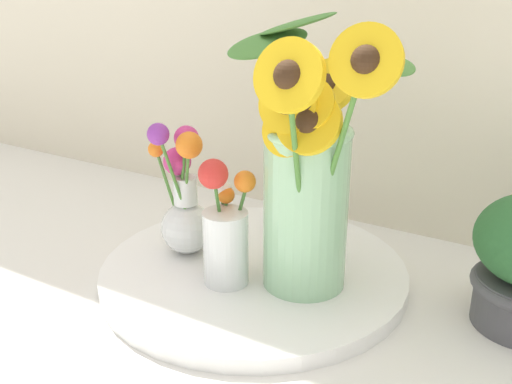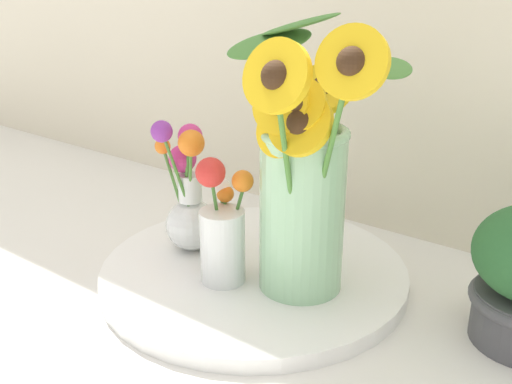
% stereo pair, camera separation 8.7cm
% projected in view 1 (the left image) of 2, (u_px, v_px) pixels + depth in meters
% --- Properties ---
extents(ground_plane, '(6.00, 6.00, 0.00)m').
position_uv_depth(ground_plane, '(220.00, 307.00, 0.85)').
color(ground_plane, silver).
extents(serving_tray, '(0.47, 0.47, 0.02)m').
position_uv_depth(serving_tray, '(256.00, 273.00, 0.92)').
color(serving_tray, white).
rests_on(serving_tray, ground_plane).
extents(mason_jar_sunflowers, '(0.28, 0.23, 0.39)m').
position_uv_depth(mason_jar_sunflowers, '(307.00, 182.00, 0.81)').
color(mason_jar_sunflowers, '#99CC9E').
rests_on(mason_jar_sunflowers, serving_tray).
extents(vase_small_center, '(0.07, 0.08, 0.19)m').
position_uv_depth(vase_small_center, '(225.00, 232.00, 0.85)').
color(vase_small_center, white).
rests_on(vase_small_center, serving_tray).
extents(vase_bulb_right, '(0.11, 0.10, 0.22)m').
position_uv_depth(vase_bulb_right, '(184.00, 203.00, 0.93)').
color(vase_bulb_right, white).
rests_on(vase_bulb_right, serving_tray).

